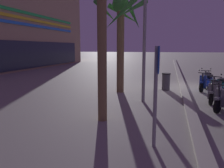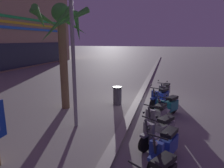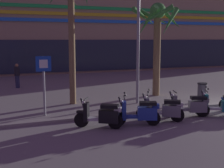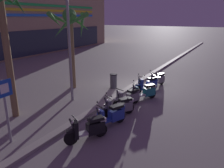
{
  "view_description": "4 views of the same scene",
  "coord_description": "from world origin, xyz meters",
  "px_view_note": "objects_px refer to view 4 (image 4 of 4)",
  "views": [
    {
      "loc": [
        -13.9,
        0.85,
        2.37
      ],
      "look_at": [
        -5.3,
        3.06,
        0.92
      ],
      "focal_mm": 36.13,
      "sensor_mm": 36.0,
      "label": 1
    },
    {
      "loc": [
        -10.81,
        -1.39,
        3.32
      ],
      "look_at": [
        -1.6,
        1.17,
        1.21
      ],
      "focal_mm": 31.84,
      "sensor_mm": 36.0,
      "label": 2
    },
    {
      "loc": [
        -10.33,
        -10.69,
        3.06
      ],
      "look_at": [
        -5.38,
        2.12,
        0.97
      ],
      "focal_mm": 47.53,
      "sensor_mm": 36.0,
      "label": 3
    },
    {
      "loc": [
        -13.1,
        -5.7,
        4.46
      ],
      "look_at": [
        -3.53,
        -0.26,
        1.11
      ],
      "focal_mm": 35.42,
      "sensor_mm": 36.0,
      "label": 4
    }
  ],
  "objects_px": {
    "scooter_teal_mid_rear": "(145,92)",
    "scooter_black_far_back": "(89,129)",
    "scooter_grey_tail_end": "(129,98)",
    "litter_bin": "(113,81)",
    "scooter_grey_mid_front": "(158,80)",
    "palm_tree_near_sign": "(2,12)",
    "crossing_sign": "(6,104)",
    "scooter_blue_last_in_row": "(148,84)",
    "palm_tree_far_corner": "(70,30)",
    "street_lamp": "(69,28)",
    "scooter_grey_mid_centre": "(120,107)",
    "scooter_blue_gap_after_mid": "(112,116)"
  },
  "relations": [
    {
      "from": "scooter_teal_mid_rear",
      "to": "street_lamp",
      "type": "distance_m",
      "value": 5.33
    },
    {
      "from": "scooter_blue_last_in_row",
      "to": "scooter_grey_tail_end",
      "type": "bearing_deg",
      "value": 179.24
    },
    {
      "from": "scooter_grey_mid_centre",
      "to": "palm_tree_far_corner",
      "type": "xyz_separation_m",
      "value": [
        2.31,
        4.7,
        3.23
      ]
    },
    {
      "from": "crossing_sign",
      "to": "street_lamp",
      "type": "relative_size",
      "value": 0.38
    },
    {
      "from": "litter_bin",
      "to": "scooter_black_far_back",
      "type": "bearing_deg",
      "value": -158.79
    },
    {
      "from": "scooter_teal_mid_rear",
      "to": "scooter_black_far_back",
      "type": "bearing_deg",
      "value": 177.15
    },
    {
      "from": "scooter_blue_gap_after_mid",
      "to": "litter_bin",
      "type": "distance_m",
      "value": 5.25
    },
    {
      "from": "scooter_teal_mid_rear",
      "to": "crossing_sign",
      "type": "relative_size",
      "value": 0.7
    },
    {
      "from": "scooter_grey_mid_centre",
      "to": "street_lamp",
      "type": "height_order",
      "value": "street_lamp"
    },
    {
      "from": "litter_bin",
      "to": "street_lamp",
      "type": "height_order",
      "value": "street_lamp"
    },
    {
      "from": "scooter_blue_gap_after_mid",
      "to": "crossing_sign",
      "type": "distance_m",
      "value": 4.08
    },
    {
      "from": "crossing_sign",
      "to": "litter_bin",
      "type": "distance_m",
      "value": 7.66
    },
    {
      "from": "scooter_blue_gap_after_mid",
      "to": "street_lamp",
      "type": "relative_size",
      "value": 0.26
    },
    {
      "from": "scooter_blue_gap_after_mid",
      "to": "scooter_grey_tail_end",
      "type": "bearing_deg",
      "value": 7.91
    },
    {
      "from": "scooter_blue_last_in_row",
      "to": "scooter_blue_gap_after_mid",
      "type": "bearing_deg",
      "value": -176.73
    },
    {
      "from": "scooter_blue_gap_after_mid",
      "to": "scooter_blue_last_in_row",
      "type": "bearing_deg",
      "value": 3.27
    },
    {
      "from": "scooter_black_far_back",
      "to": "street_lamp",
      "type": "height_order",
      "value": "street_lamp"
    },
    {
      "from": "palm_tree_far_corner",
      "to": "scooter_blue_gap_after_mid",
      "type": "bearing_deg",
      "value": -124.83
    },
    {
      "from": "scooter_grey_tail_end",
      "to": "palm_tree_far_corner",
      "type": "relative_size",
      "value": 0.36
    },
    {
      "from": "scooter_black_far_back",
      "to": "crossing_sign",
      "type": "distance_m",
      "value": 3.09
    },
    {
      "from": "scooter_teal_mid_rear",
      "to": "crossing_sign",
      "type": "distance_m",
      "value": 7.18
    },
    {
      "from": "scooter_grey_mid_front",
      "to": "palm_tree_near_sign",
      "type": "xyz_separation_m",
      "value": [
        -7.82,
        4.27,
        4.19
      ]
    },
    {
      "from": "scooter_teal_mid_rear",
      "to": "palm_tree_near_sign",
      "type": "xyz_separation_m",
      "value": [
        -5.0,
        4.46,
        4.19
      ]
    },
    {
      "from": "litter_bin",
      "to": "street_lamp",
      "type": "bearing_deg",
      "value": 163.38
    },
    {
      "from": "scooter_black_far_back",
      "to": "palm_tree_near_sign",
      "type": "distance_m",
      "value": 5.94
    },
    {
      "from": "scooter_blue_last_in_row",
      "to": "palm_tree_far_corner",
      "type": "xyz_separation_m",
      "value": [
        -1.75,
        4.57,
        3.22
      ]
    },
    {
      "from": "scooter_grey_tail_end",
      "to": "litter_bin",
      "type": "bearing_deg",
      "value": 43.94
    },
    {
      "from": "scooter_grey_tail_end",
      "to": "scooter_blue_last_in_row",
      "type": "height_order",
      "value": "scooter_blue_last_in_row"
    },
    {
      "from": "scooter_blue_gap_after_mid",
      "to": "street_lamp",
      "type": "distance_m",
      "value": 5.1
    },
    {
      "from": "street_lamp",
      "to": "scooter_grey_mid_centre",
      "type": "bearing_deg",
      "value": -98.41
    },
    {
      "from": "scooter_grey_mid_front",
      "to": "scooter_grey_tail_end",
      "type": "bearing_deg",
      "value": 176.93
    },
    {
      "from": "palm_tree_near_sign",
      "to": "palm_tree_far_corner",
      "type": "height_order",
      "value": "palm_tree_near_sign"
    },
    {
      "from": "palm_tree_near_sign",
      "to": "scooter_blue_gap_after_mid",
      "type": "bearing_deg",
      "value": -72.41
    },
    {
      "from": "scooter_teal_mid_rear",
      "to": "palm_tree_near_sign",
      "type": "height_order",
      "value": "palm_tree_near_sign"
    },
    {
      "from": "scooter_grey_tail_end",
      "to": "litter_bin",
      "type": "height_order",
      "value": "scooter_grey_tail_end"
    },
    {
      "from": "scooter_blue_last_in_row",
      "to": "litter_bin",
      "type": "bearing_deg",
      "value": 103.05
    },
    {
      "from": "palm_tree_far_corner",
      "to": "litter_bin",
      "type": "xyz_separation_m",
      "value": [
        1.24,
        -2.37,
        -3.19
      ]
    },
    {
      "from": "scooter_black_far_back",
      "to": "palm_tree_near_sign",
      "type": "xyz_separation_m",
      "value": [
        -0.01,
        4.21,
        4.19
      ]
    },
    {
      "from": "scooter_teal_mid_rear",
      "to": "scooter_grey_mid_front",
      "type": "xyz_separation_m",
      "value": [
        2.82,
        0.19,
        -0.01
      ]
    },
    {
      "from": "scooter_blue_gap_after_mid",
      "to": "palm_tree_far_corner",
      "type": "xyz_separation_m",
      "value": [
        3.39,
        4.87,
        3.21
      ]
    },
    {
      "from": "scooter_grey_tail_end",
      "to": "street_lamp",
      "type": "height_order",
      "value": "street_lamp"
    },
    {
      "from": "scooter_teal_mid_rear",
      "to": "crossing_sign",
      "type": "height_order",
      "value": "crossing_sign"
    },
    {
      "from": "scooter_grey_tail_end",
      "to": "litter_bin",
      "type": "distance_m",
      "value": 3.12
    },
    {
      "from": "scooter_grey_mid_centre",
      "to": "scooter_teal_mid_rear",
      "type": "relative_size",
      "value": 0.94
    },
    {
      "from": "scooter_teal_mid_rear",
      "to": "litter_bin",
      "type": "distance_m",
      "value": 2.77
    },
    {
      "from": "scooter_grey_mid_centre",
      "to": "scooter_grey_mid_front",
      "type": "bearing_deg",
      "value": -0.64
    },
    {
      "from": "palm_tree_near_sign",
      "to": "litter_bin",
      "type": "xyz_separation_m",
      "value": [
        6.01,
        -1.88,
        -4.16
      ]
    },
    {
      "from": "scooter_black_far_back",
      "to": "scooter_grey_mid_centre",
      "type": "height_order",
      "value": "scooter_grey_mid_centre"
    },
    {
      "from": "scooter_grey_tail_end",
      "to": "scooter_grey_mid_front",
      "type": "height_order",
      "value": "scooter_grey_mid_front"
    },
    {
      "from": "crossing_sign",
      "to": "palm_tree_near_sign",
      "type": "xyz_separation_m",
      "value": [
        1.58,
        1.78,
        3.14
      ]
    }
  ]
}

